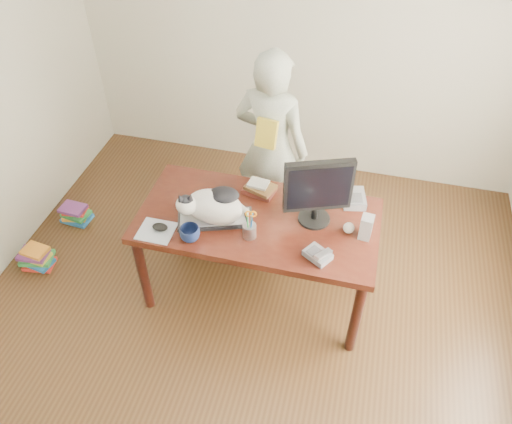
% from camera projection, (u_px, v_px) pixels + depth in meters
% --- Properties ---
extents(room, '(4.50, 4.50, 4.50)m').
position_uv_depth(room, '(229.00, 212.00, 2.48)').
color(room, black).
rests_on(room, ground).
extents(desk, '(1.60, 0.80, 0.75)m').
position_uv_depth(desk, '(260.00, 226.00, 3.47)').
color(desk, black).
rests_on(desk, ground).
extents(keyboard, '(0.53, 0.34, 0.03)m').
position_uv_depth(keyboard, '(215.00, 219.00, 3.29)').
color(keyboard, black).
rests_on(keyboard, desk).
extents(cat, '(0.47, 0.35, 0.27)m').
position_uv_depth(cat, '(212.00, 206.00, 3.20)').
color(cat, white).
rests_on(cat, keyboard).
extents(monitor, '(0.42, 0.27, 0.49)m').
position_uv_depth(monitor, '(318.00, 190.00, 3.10)').
color(monitor, black).
rests_on(monitor, desk).
extents(pen_cup, '(0.10, 0.10, 0.22)m').
position_uv_depth(pen_cup, '(250.00, 229.00, 3.15)').
color(pen_cup, '#949499').
rests_on(pen_cup, desk).
extents(mousepad, '(0.23, 0.21, 0.01)m').
position_uv_depth(mousepad, '(156.00, 231.00, 3.23)').
color(mousepad, silver).
rests_on(mousepad, desk).
extents(mouse, '(0.10, 0.07, 0.04)m').
position_uv_depth(mouse, '(160.00, 227.00, 3.22)').
color(mouse, black).
rests_on(mouse, mousepad).
extents(coffee_mug, '(0.18, 0.18, 0.10)m').
position_uv_depth(coffee_mug, '(190.00, 234.00, 3.14)').
color(coffee_mug, '#0D1634').
rests_on(coffee_mug, desk).
extents(phone, '(0.20, 0.18, 0.07)m').
position_uv_depth(phone, '(318.00, 255.00, 3.05)').
color(phone, slate).
rests_on(phone, desk).
extents(speaker, '(0.08, 0.09, 0.17)m').
position_uv_depth(speaker, '(366.00, 227.00, 3.13)').
color(speaker, '#A2A2A5').
rests_on(speaker, desk).
extents(baseball, '(0.07, 0.07, 0.07)m').
position_uv_depth(baseball, '(349.00, 228.00, 3.20)').
color(baseball, silver).
rests_on(baseball, desk).
extents(book_stack, '(0.24, 0.21, 0.08)m').
position_uv_depth(book_stack, '(260.00, 188.00, 3.48)').
color(book_stack, '#431711').
rests_on(book_stack, desk).
extents(calculator, '(0.19, 0.23, 0.06)m').
position_uv_depth(calculator, '(354.00, 198.00, 3.42)').
color(calculator, slate).
rests_on(calculator, desk).
extents(person, '(0.64, 0.48, 1.61)m').
position_uv_depth(person, '(271.00, 148.00, 3.80)').
color(person, silver).
rests_on(person, ground).
extents(held_book, '(0.17, 0.12, 0.21)m').
position_uv_depth(held_book, '(266.00, 134.00, 3.51)').
color(held_book, gold).
rests_on(held_book, person).
extents(book_pile_a, '(0.27, 0.22, 0.18)m').
position_uv_depth(book_pile_a, '(37.00, 258.00, 3.94)').
color(book_pile_a, red).
rests_on(book_pile_a, ground).
extents(book_pile_b, '(0.26, 0.20, 0.15)m').
position_uv_depth(book_pile_b, '(76.00, 214.00, 4.33)').
color(book_pile_b, '#1A5C9F').
rests_on(book_pile_b, ground).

